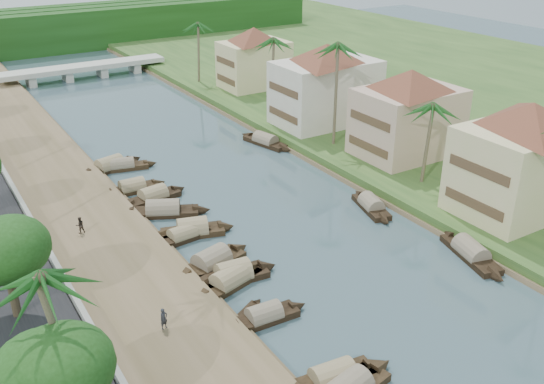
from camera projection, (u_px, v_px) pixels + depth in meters
ground at (340, 266)px, 49.66m from camera, size 220.00×220.00×0.00m
left_bank at (76, 214)px, 57.23m from camera, size 10.00×180.00×0.80m
right_bank at (363, 144)px, 73.89m from camera, size 16.00×180.00×1.20m
retaining_wall at (28, 216)px, 54.82m from camera, size 0.40×180.00×1.10m
treeline at (44, 30)px, 124.93m from camera, size 120.00×14.00×8.00m
bridge at (84, 69)px, 104.35m from camera, size 28.00×4.00×2.40m
building_near at (524, 156)px, 54.51m from camera, size 14.85×14.85×10.20m
building_mid at (408, 112)px, 67.41m from camera, size 14.11×14.11×9.70m
building_far at (326, 83)px, 77.60m from camera, size 15.59×15.59×10.20m
building_distant at (254, 57)px, 93.68m from camera, size 12.62×12.62×9.20m
sampan_2 at (333, 378)px, 37.20m from camera, size 8.03×2.44×2.10m
sampan_3 at (264, 317)px, 42.84m from camera, size 7.14×1.87×1.95m
sampan_4 at (229, 282)px, 46.86m from camera, size 8.17×3.88×2.27m
sampan_5 at (234, 275)px, 47.67m from camera, size 7.83×2.56×2.43m
sampan_6 at (212, 262)px, 49.40m from camera, size 8.50×4.04×2.45m
sampan_7 at (183, 236)px, 53.42m from camera, size 7.13×2.06×1.92m
sampan_8 at (193, 230)px, 54.34m from camera, size 8.04×4.03×2.40m
sampan_9 at (163, 211)px, 57.87m from camera, size 9.08×5.74×2.32m
sampan_10 at (132, 188)px, 62.61m from camera, size 7.48×1.91×2.07m
sampan_11 at (153, 197)px, 60.72m from camera, size 7.84×2.83×2.21m
sampan_12 at (121, 166)px, 67.95m from camera, size 8.27×3.36×1.97m
sampan_13 at (110, 167)px, 67.89m from camera, size 8.64×3.85×2.31m
sampan_14 at (471, 253)px, 50.79m from camera, size 4.01×9.34×2.23m
sampan_15 at (371, 206)px, 58.88m from camera, size 3.52×7.86×2.09m
sampan_16 at (265, 141)px, 75.24m from camera, size 3.68×8.95×2.16m
canoe_1 at (244, 316)px, 43.43m from camera, size 4.61×3.00×0.78m
canoe_2 at (146, 207)px, 59.40m from camera, size 5.72×1.58×0.82m
palm_1 at (431, 108)px, 58.90m from camera, size 3.20×3.20×9.61m
palm_2 at (338, 47)px, 67.48m from camera, size 3.20×3.20×13.30m
palm_3 at (272, 41)px, 80.85m from camera, size 3.20×3.20×11.19m
palm_4 at (57, 276)px, 28.57m from camera, size 3.20×3.20×11.22m
palm_7 at (197, 25)px, 94.79m from camera, size 3.20×3.20×10.72m
tree_1 at (54, 370)px, 29.49m from camera, size 5.03×5.03×6.93m
tree_2 at (4, 251)px, 39.26m from camera, size 5.09×5.09×7.23m
tree_6 at (352, 81)px, 81.01m from camera, size 4.77×4.77×6.58m
person_near at (164, 319)px, 40.71m from camera, size 0.65×0.51×1.57m
person_far at (80, 225)px, 52.85m from camera, size 0.76×0.60×1.53m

